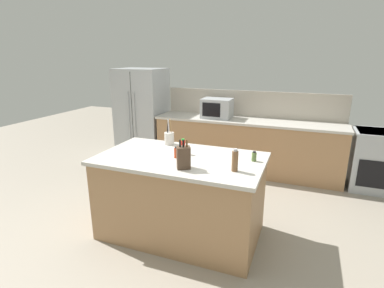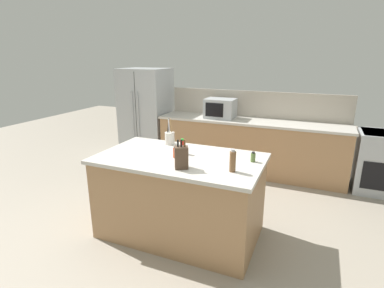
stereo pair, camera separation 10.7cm
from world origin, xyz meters
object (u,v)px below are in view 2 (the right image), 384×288
(range_oven, at_px, (383,162))
(spice_jar_paprika, at_px, (175,152))
(spice_jar_oregano, at_px, (253,157))
(knife_block, at_px, (181,157))
(pepper_grinder, at_px, (233,161))
(microwave, at_px, (220,108))
(utensil_crock, at_px, (170,138))
(hot_sauce_bottle, at_px, (182,147))
(refrigerator, at_px, (146,114))

(range_oven, relative_size, spice_jar_paprika, 7.56)
(range_oven, bearing_deg, spice_jar_oregano, -127.37)
(knife_block, bearing_deg, pepper_grinder, -15.58)
(range_oven, height_order, spice_jar_paprika, spice_jar_paprika)
(microwave, relative_size, knife_block, 1.77)
(microwave, relative_size, utensil_crock, 1.60)
(pepper_grinder, distance_m, hot_sauce_bottle, 0.73)
(refrigerator, distance_m, spice_jar_oregano, 3.31)
(knife_block, xyz_separation_m, hot_sauce_bottle, (-0.18, 0.42, -0.03))
(range_oven, distance_m, microwave, 2.65)
(spice_jar_oregano, bearing_deg, knife_block, -142.82)
(microwave, height_order, spice_jar_oregano, microwave)
(refrigerator, bearing_deg, spice_jar_oregano, -39.18)
(range_oven, height_order, pepper_grinder, pepper_grinder)
(range_oven, xyz_separation_m, spice_jar_oregano, (-1.56, -2.04, 0.52))
(utensil_crock, height_order, spice_jar_oregano, utensil_crock)
(knife_block, height_order, spice_jar_paprika, knife_block)
(range_oven, bearing_deg, microwave, 180.00)
(spice_jar_paprika, distance_m, hot_sauce_bottle, 0.16)
(range_oven, relative_size, utensil_crock, 2.87)
(microwave, height_order, pepper_grinder, microwave)
(utensil_crock, xyz_separation_m, hot_sauce_bottle, (0.30, -0.28, -0.00))
(microwave, bearing_deg, range_oven, -0.00)
(range_oven, height_order, knife_block, knife_block)
(refrigerator, distance_m, range_oven, 4.14)
(refrigerator, relative_size, range_oven, 1.92)
(microwave, xyz_separation_m, knife_block, (0.41, -2.50, -0.05))
(spice_jar_paprika, xyz_separation_m, hot_sauce_bottle, (0.01, 0.16, 0.02))
(microwave, height_order, utensil_crock, microwave)
(range_oven, height_order, spice_jar_oregano, spice_jar_oregano)
(utensil_crock, bearing_deg, knife_block, -55.21)
(microwave, distance_m, pepper_grinder, 2.55)
(range_oven, distance_m, spice_jar_oregano, 2.62)
(spice_jar_oregano, bearing_deg, hot_sauce_bottle, -177.02)
(utensil_crock, height_order, spice_jar_paprika, utensil_crock)
(refrigerator, xyz_separation_m, microwave, (1.55, -0.05, 0.23))
(pepper_grinder, height_order, spice_jar_oregano, pepper_grinder)
(microwave, height_order, hot_sauce_bottle, microwave)
(range_oven, xyz_separation_m, utensil_crock, (-2.65, -1.80, 0.56))
(knife_block, bearing_deg, refrigerator, 98.98)
(microwave, bearing_deg, spice_jar_paprika, -84.54)
(knife_block, bearing_deg, spice_jar_paprika, 97.90)
(refrigerator, height_order, spice_jar_paprika, refrigerator)
(pepper_grinder, relative_size, hot_sauce_bottle, 1.30)
(range_oven, distance_m, knife_block, 3.36)
(pepper_grinder, relative_size, spice_jar_oregano, 2.09)
(hot_sauce_bottle, height_order, spice_jar_oregano, hot_sauce_bottle)
(utensil_crock, xyz_separation_m, spice_jar_paprika, (0.29, -0.43, -0.03))
(range_oven, xyz_separation_m, hot_sauce_bottle, (-2.35, -2.08, 0.55))
(pepper_grinder, bearing_deg, refrigerator, 135.02)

